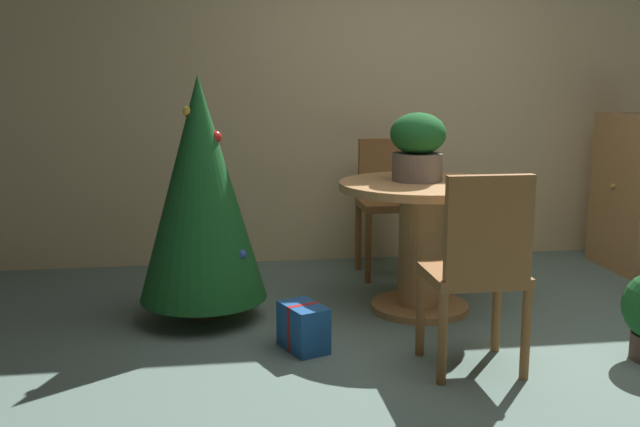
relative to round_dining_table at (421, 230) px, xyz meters
The scene contains 9 objects.
ground_plane 1.01m from the round_dining_table, 79.09° to the right, with size 6.60×6.60×0.00m, color slate.
back_wall_panel 1.57m from the round_dining_table, 82.87° to the left, with size 6.00×0.10×2.60m, color beige.
round_dining_table is the anchor object (origin of this frame).
flower_vase 0.50m from the round_dining_table, 107.98° to the left, with size 0.33×0.33×0.40m.
wooden_chair_far 0.86m from the round_dining_table, 90.00° to the left, with size 0.42×0.39×0.94m.
wooden_chair_near 0.96m from the round_dining_table, 90.00° to the right, with size 0.44×0.40×0.96m.
holiday_tree 1.30m from the round_dining_table, behind, with size 0.72×0.72×1.39m.
gift_box_blue 1.01m from the round_dining_table, 144.80° to the right, with size 0.26×0.32×0.24m.
wooden_cabinet 1.94m from the round_dining_table, 21.02° to the left, with size 0.43×0.68×1.11m.
Camera 1 is at (-1.36, -3.21, 1.39)m, focal length 41.09 mm.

